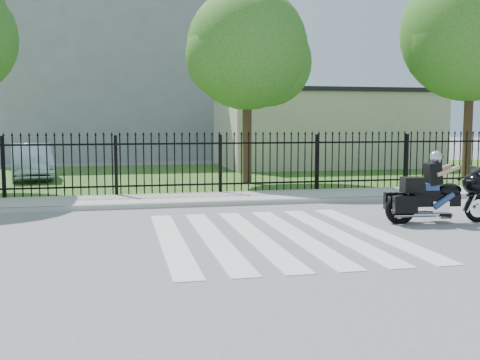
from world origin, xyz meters
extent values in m
plane|color=slate|center=(0.00, 0.00, 0.00)|extent=(120.00, 120.00, 0.00)
cube|color=#ADAAA3|center=(0.00, 5.00, 0.06)|extent=(40.00, 2.00, 0.12)
cube|color=#ADAAA3|center=(0.00, 4.00, 0.06)|extent=(40.00, 0.12, 0.12)
cube|color=#2E531C|center=(0.00, 12.00, 0.01)|extent=(40.00, 12.00, 0.02)
cube|color=black|center=(0.00, 6.00, 0.35)|extent=(26.00, 0.04, 0.05)
cube|color=black|center=(0.00, 6.00, 1.55)|extent=(26.00, 0.04, 0.05)
cylinder|color=#382316|center=(1.50, 9.00, 2.08)|extent=(0.32, 0.32, 4.16)
sphere|color=#23661D|center=(1.50, 9.00, 4.68)|extent=(4.20, 4.20, 4.20)
cylinder|color=#382316|center=(9.50, 8.00, 2.40)|extent=(0.32, 0.32, 4.80)
sphere|color=#23661D|center=(9.50, 8.00, 5.40)|extent=(5.00, 5.00, 5.00)
cube|color=beige|center=(7.00, 16.00, 1.75)|extent=(10.00, 6.00, 3.50)
cube|color=black|center=(7.00, 16.00, 3.60)|extent=(10.20, 6.20, 0.20)
cube|color=#93969B|center=(-3.00, 26.00, 6.00)|extent=(15.00, 10.00, 12.00)
torus|color=black|center=(4.74, 0.52, 0.30)|extent=(0.64, 0.19, 0.63)
torus|color=black|center=(2.98, 0.72, 0.30)|extent=(0.67, 0.21, 0.66)
cube|color=black|center=(3.71, 0.64, 0.50)|extent=(1.20, 0.35, 0.27)
ellipsoid|color=black|center=(4.07, 0.60, 0.71)|extent=(0.60, 0.42, 0.30)
cube|color=black|center=(3.52, 0.66, 0.67)|extent=(0.62, 0.35, 0.09)
cube|color=silver|center=(3.84, 0.62, 0.35)|extent=(0.39, 0.31, 0.27)
ellipsoid|color=black|center=(4.65, 0.53, 0.84)|extent=(0.56, 0.70, 0.49)
cube|color=black|center=(3.24, 0.69, 0.84)|extent=(0.47, 0.39, 0.33)
cube|color=navy|center=(3.63, 0.65, 0.78)|extent=(0.34, 0.30, 0.16)
sphere|color=#ACAEB4|center=(3.74, 0.63, 1.44)|extent=(0.26, 0.26, 0.26)
imported|color=#ADC1DA|center=(-6.12, 11.96, 0.69)|extent=(2.06, 4.23, 1.34)
camera|label=1|loc=(-2.92, -10.22, 2.20)|focal=42.00mm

